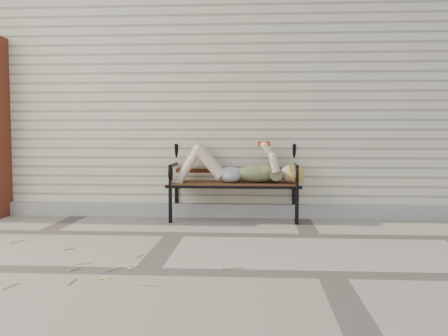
{
  "coord_description": "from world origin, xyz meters",
  "views": [
    {
      "loc": [
        0.75,
        -4.54,
        0.94
      ],
      "look_at": [
        0.42,
        0.6,
        0.58
      ],
      "focal_mm": 40.0,
      "sensor_mm": 36.0,
      "label": 1
    }
  ],
  "objects": [
    {
      "name": "ground",
      "position": [
        0.0,
        0.0,
        0.0
      ],
      "size": [
        80.0,
        80.0,
        0.0
      ],
      "primitive_type": "plane",
      "color": "gray",
      "rests_on": "ground"
    },
    {
      "name": "garden_bench",
      "position": [
        0.51,
        0.87,
        0.54
      ],
      "size": [
        1.49,
        0.59,
        0.97
      ],
      "color": "black",
      "rests_on": "ground"
    },
    {
      "name": "reading_woman",
      "position": [
        0.52,
        0.75,
        0.57
      ],
      "size": [
        1.41,
        0.32,
        0.44
      ],
      "color": "#092E42",
      "rests_on": "ground"
    },
    {
      "name": "foundation_strip",
      "position": [
        0.0,
        0.97,
        0.07
      ],
      "size": [
        8.0,
        0.1,
        0.15
      ],
      "primitive_type": "cube",
      "color": "#A39E94",
      "rests_on": "ground"
    },
    {
      "name": "house_wall",
      "position": [
        0.0,
        3.0,
        1.5
      ],
      "size": [
        8.0,
        4.0,
        3.0
      ],
      "primitive_type": "cube",
      "color": "beige",
      "rests_on": "ground"
    },
    {
      "name": "straw_scatter",
      "position": [
        -1.1,
        -0.88,
        0.01
      ],
      "size": [
        3.05,
        1.7,
        0.01
      ],
      "color": "tan",
      "rests_on": "ground"
    }
  ]
}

